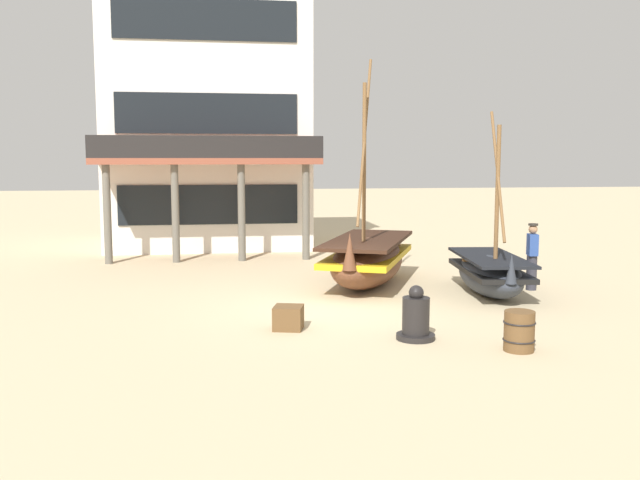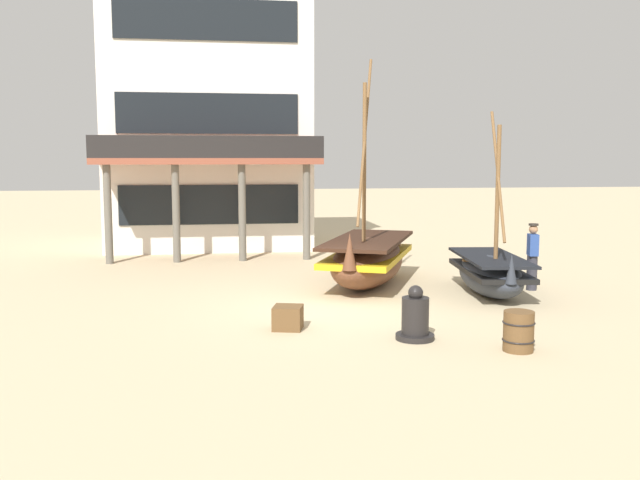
% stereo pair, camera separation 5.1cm
% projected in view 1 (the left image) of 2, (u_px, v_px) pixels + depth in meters
% --- Properties ---
extents(ground_plane, '(120.00, 120.00, 0.00)m').
position_uv_depth(ground_plane, '(327.00, 307.00, 15.42)').
color(ground_plane, '#CCB78E').
extents(fishing_boat_near_left, '(3.39, 4.88, 5.82)m').
position_uv_depth(fishing_boat_near_left, '(368.00, 259.00, 18.05)').
color(fishing_boat_near_left, brown).
rests_on(fishing_boat_near_left, ground).
extents(fishing_boat_centre_large, '(1.72, 3.62, 4.43)m').
position_uv_depth(fishing_boat_centre_large, '(490.00, 273.00, 16.84)').
color(fishing_boat_centre_large, '#2D333D').
rests_on(fishing_boat_centre_large, ground).
extents(fisherman_by_hull, '(0.29, 0.40, 1.68)m').
position_uv_depth(fisherman_by_hull, '(532.00, 257.00, 17.39)').
color(fisherman_by_hull, '#33333D').
rests_on(fisherman_by_hull, ground).
extents(capstan_winch, '(0.71, 0.71, 1.01)m').
position_uv_depth(capstan_winch, '(416.00, 318.00, 12.66)').
color(capstan_winch, black).
rests_on(capstan_winch, ground).
extents(wooden_barrel, '(0.56, 0.56, 0.70)m').
position_uv_depth(wooden_barrel, '(519.00, 331.00, 11.90)').
color(wooden_barrel, brown).
rests_on(wooden_barrel, ground).
extents(cargo_crate, '(0.67, 0.67, 0.46)m').
position_uv_depth(cargo_crate, '(288.00, 318.00, 13.43)').
color(cargo_crate, brown).
rests_on(cargo_crate, ground).
extents(harbor_building_main, '(7.61, 7.92, 9.65)m').
position_uv_depth(harbor_building_main, '(208.00, 118.00, 26.28)').
color(harbor_building_main, white).
rests_on(harbor_building_main, ground).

